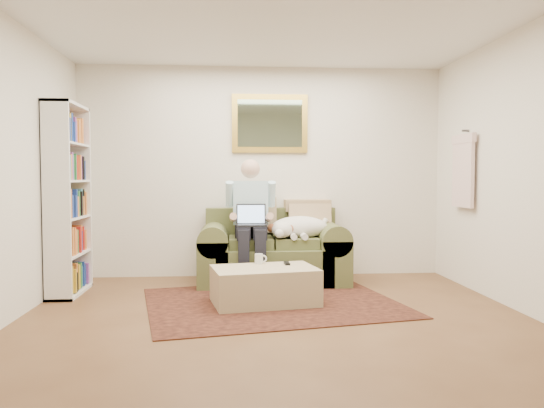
{
  "coord_description": "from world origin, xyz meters",
  "views": [
    {
      "loc": [
        -0.38,
        -4.12,
        1.23
      ],
      "look_at": [
        0.05,
        1.48,
        0.95
      ],
      "focal_mm": 35.0,
      "sensor_mm": 36.0,
      "label": 1
    }
  ],
  "objects": [
    {
      "name": "bookshelf",
      "position": [
        -2.1,
        1.6,
        1.0
      ],
      "size": [
        0.28,
        0.8,
        2.0
      ],
      "primitive_type": null,
      "color": "white",
      "rests_on": "room_shell"
    },
    {
      "name": "rug",
      "position": [
        0.01,
        1.01,
        0.01
      ],
      "size": [
        2.71,
        2.33,
        0.01
      ],
      "primitive_type": "cube",
      "rotation": [
        0.0,
        0.0,
        0.19
      ],
      "color": "black",
      "rests_on": "room_shell"
    },
    {
      "name": "sofa",
      "position": [
        0.1,
        2.03,
        0.3
      ],
      "size": [
        1.72,
        0.87,
        1.03
      ],
      "color": "#515E32",
      "rests_on": "room_shell"
    },
    {
      "name": "ottoman",
      "position": [
        -0.06,
        0.97,
        0.18
      ],
      "size": [
        1.08,
        0.79,
        0.36
      ],
      "primitive_type": "cube",
      "rotation": [
        0.0,
        0.0,
        0.18
      ],
      "color": "tan",
      "rests_on": "room_shell"
    },
    {
      "name": "tv_remote",
      "position": [
        0.17,
        1.15,
        0.37
      ],
      "size": [
        0.05,
        0.15,
        0.02
      ],
      "primitive_type": "cube",
      "rotation": [
        0.0,
        0.0,
        0.02
      ],
      "color": "black",
      "rests_on": "ottoman"
    },
    {
      "name": "room_shell",
      "position": [
        0.0,
        0.35,
        1.3
      ],
      "size": [
        4.51,
        5.0,
        2.61
      ],
      "color": "brown",
      "rests_on": "ground"
    },
    {
      "name": "wall_mirror",
      "position": [
        0.1,
        2.47,
        1.9
      ],
      "size": [
        0.94,
        0.04,
        0.72
      ],
      "color": "gold",
      "rests_on": "room_shell"
    },
    {
      "name": "sleeping_dog",
      "position": [
        0.41,
        1.95,
        0.66
      ],
      "size": [
        0.71,
        0.44,
        0.26
      ],
      "primitive_type": null,
      "color": "white",
      "rests_on": "sofa"
    },
    {
      "name": "laptop",
      "position": [
        -0.16,
        1.81,
        0.76
      ],
      "size": [
        0.33,
        0.26,
        0.24
      ],
      "color": "black",
      "rests_on": "seated_man"
    },
    {
      "name": "coffee_mug",
      "position": [
        -0.11,
        1.21,
        0.41
      ],
      "size": [
        0.08,
        0.08,
        0.1
      ],
      "primitive_type": "cylinder",
      "color": "white",
      "rests_on": "ottoman"
    },
    {
      "name": "seated_man",
      "position": [
        -0.16,
        1.87,
        0.72
      ],
      "size": [
        0.57,
        0.81,
        1.44
      ],
      "primitive_type": null,
      "color": "#8CCDD8",
      "rests_on": "sofa"
    },
    {
      "name": "hanging_shirt",
      "position": [
        2.19,
        1.6,
        1.35
      ],
      "size": [
        0.06,
        0.52,
        0.9
      ],
      "primitive_type": null,
      "color": "#F7D4CC",
      "rests_on": "room_shell"
    }
  ]
}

